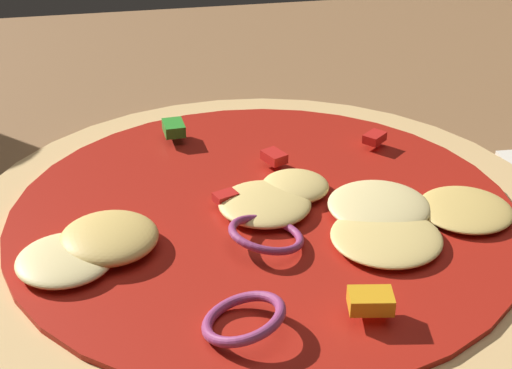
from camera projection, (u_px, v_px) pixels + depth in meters
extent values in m
cube|color=brown|center=(204.00, 310.00, 0.37)|extent=(1.25, 0.87, 0.03)
cylinder|color=tan|center=(264.00, 227.00, 0.39)|extent=(0.30, 0.30, 0.01)
cylinder|color=#A81C11|center=(264.00, 214.00, 0.38)|extent=(0.25, 0.25, 0.00)
ellipsoid|color=#EFCC72|center=(295.00, 186.00, 0.39)|extent=(0.03, 0.03, 0.01)
ellipsoid|color=#EFCC72|center=(265.00, 204.00, 0.38)|extent=(0.05, 0.05, 0.01)
ellipsoid|color=#E5BC60|center=(109.00, 238.00, 0.35)|extent=(0.04, 0.04, 0.01)
ellipsoid|color=#EFCC72|center=(386.00, 237.00, 0.36)|extent=(0.05, 0.05, 0.01)
ellipsoid|color=#F4DB8E|center=(379.00, 206.00, 0.38)|extent=(0.05, 0.05, 0.01)
ellipsoid|color=#F4DB8E|center=(65.00, 261.00, 0.34)|extent=(0.04, 0.04, 0.01)
ellipsoid|color=#E5BC60|center=(466.00, 209.00, 0.38)|extent=(0.05, 0.05, 0.01)
torus|color=#93386B|center=(244.00, 318.00, 0.30)|extent=(0.05, 0.05, 0.01)
torus|color=#93386B|center=(268.00, 239.00, 0.35)|extent=(0.04, 0.04, 0.01)
cube|color=#2D8C28|center=(166.00, 129.00, 0.45)|extent=(0.01, 0.02, 0.01)
cube|color=red|center=(375.00, 138.00, 0.44)|extent=(0.02, 0.01, 0.01)
cube|color=red|center=(226.00, 197.00, 0.38)|extent=(0.01, 0.01, 0.00)
cube|color=red|center=(274.00, 157.00, 0.42)|extent=(0.01, 0.02, 0.01)
cube|color=orange|center=(371.00, 301.00, 0.31)|extent=(0.02, 0.02, 0.01)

